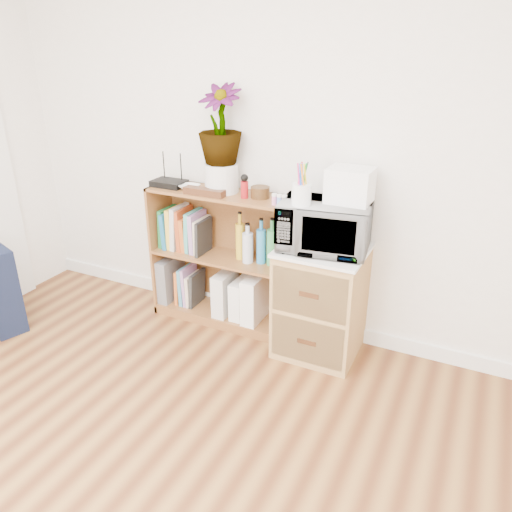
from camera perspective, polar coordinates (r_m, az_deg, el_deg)
The scene contains 21 objects.
skirting_board at distance 3.61m, azimuth 2.20°, elevation -6.67°, with size 4.00×0.02×0.10m, color white.
bookshelf at distance 3.45m, azimuth -3.97°, elevation -0.33°, with size 1.00×0.30×0.95m, color brown.
wicker_unit at distance 3.17m, azimuth 7.35°, elevation -5.30°, with size 0.50×0.45×0.70m, color #9E7542.
microwave at distance 2.95m, azimuth 7.80°, elevation 3.40°, with size 0.52×0.35×0.29m, color white.
pen_cup at distance 2.82m, azimuth 5.20°, elevation 7.03°, with size 0.11×0.11×0.12m, color white.
small_appliance at distance 2.90m, azimuth 10.70°, elevation 7.96°, with size 0.25×0.21×0.20m, color white.
router at distance 3.46m, azimuth -9.90°, elevation 8.20°, with size 0.23×0.15×0.04m, color black.
white_bowl at distance 3.36m, azimuth -7.60°, elevation 7.80°, with size 0.13×0.13×0.03m, color white.
plant_pot at distance 3.27m, azimuth -3.96°, elevation 8.91°, with size 0.22×0.22×0.19m, color silver.
potted_plant at distance 3.20m, azimuth -4.13°, elevation 14.76°, with size 0.27×0.27×0.49m, color #33702D.
trinket_box at distance 3.22m, azimuth -5.93°, elevation 7.30°, with size 0.28×0.07×0.04m, color #381A0F.
kokeshi_doll at distance 3.14m, azimuth -1.32°, elevation 7.58°, with size 0.05×0.05×0.11m, color maroon.
wooden_bowl at distance 3.15m, azimuth 0.48°, elevation 7.30°, with size 0.12×0.12×0.07m, color #35200E.
paint_jars at distance 3.00m, azimuth 2.68°, elevation 6.33°, with size 0.12×0.04×0.06m, color pink.
file_box at distance 3.77m, azimuth -9.77°, elevation -2.49°, with size 0.10×0.26×0.33m, color slate.
magazine_holder_left at distance 3.53m, azimuth -3.51°, elevation -4.19°, with size 0.10×0.25×0.31m, color silver.
magazine_holder_mid at distance 3.49m, azimuth -1.73°, elevation -4.85°, with size 0.09×0.22×0.27m, color white.
magazine_holder_right at distance 3.43m, azimuth -0.11°, elevation -4.84°, with size 0.10×0.26×0.33m, color white.
cookbooks at distance 3.53m, azimuth -8.17°, elevation 2.93°, with size 0.36×0.20×0.31m.
liquor_bottles at distance 3.24m, azimuth 1.15°, elevation 1.43°, with size 0.45×0.07×0.32m.
lower_books at distance 3.70m, azimuth -7.59°, elevation -3.41°, with size 0.16×0.19×0.29m.
Camera 1 is at (1.24, -0.62, 1.87)m, focal length 35.00 mm.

